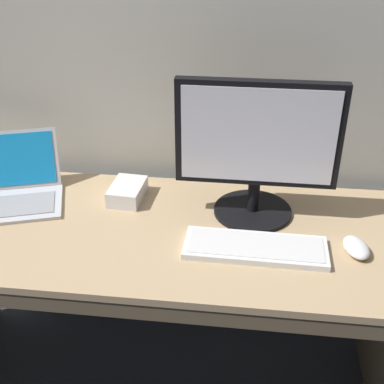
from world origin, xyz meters
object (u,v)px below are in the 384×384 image
object	(u,v)px
computer_mouse	(356,247)
external_drive_box	(127,192)
wired_keyboard	(255,248)
external_monitor	(257,146)
laptop_silver	(15,186)

from	to	relation	value
computer_mouse	external_drive_box	distance (m)	0.77
wired_keyboard	computer_mouse	xyz separation A→B (m)	(0.29, 0.03, 0.01)
external_monitor	external_drive_box	bearing A→B (deg)	173.12
external_monitor	external_drive_box	distance (m)	0.49
wired_keyboard	external_drive_box	bearing A→B (deg)	150.83
laptop_silver	external_drive_box	bearing A→B (deg)	6.41
computer_mouse	external_drive_box	bearing A→B (deg)	150.28
external_monitor	computer_mouse	size ratio (longest dim) A/B	4.45
laptop_silver	external_drive_box	xyz separation A→B (m)	(0.38, 0.04, -0.02)
wired_keyboard	computer_mouse	size ratio (longest dim) A/B	3.77
external_drive_box	computer_mouse	bearing A→B (deg)	-16.70
laptop_silver	computer_mouse	size ratio (longest dim) A/B	3.37
external_monitor	external_drive_box	world-z (taller)	external_monitor
external_monitor	computer_mouse	bearing A→B (deg)	-28.95
laptop_silver	wired_keyboard	world-z (taller)	laptop_silver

